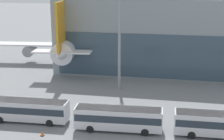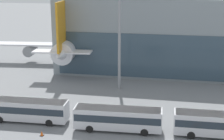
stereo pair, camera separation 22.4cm
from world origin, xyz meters
TOP-DOWN VIEW (x-y plane):
  - airliner_at_gate_near at (-9.76, 42.11)m, footprint 39.34×37.11m
  - shuttle_bus_0 at (-6.61, 8.07)m, footprint 11.63×3.09m
  - shuttle_bus_1 at (6.42, 7.59)m, footprint 11.66×3.27m
  - shuttle_bus_2 at (19.45, 8.22)m, footprint 11.60×2.96m
  - traffic_cone_1 at (-2.89, 4.08)m, footprint 0.51×0.51m

SIDE VIEW (x-z plane):
  - traffic_cone_1 at x=-2.89m, z-range -0.01..0.65m
  - shuttle_bus_0 at x=-6.61m, z-range 0.28..3.38m
  - shuttle_bus_1 at x=6.42m, z-range 0.28..3.38m
  - shuttle_bus_2 at x=19.45m, z-range 0.28..3.38m
  - airliner_at_gate_near at x=-9.76m, z-range -2.46..12.83m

